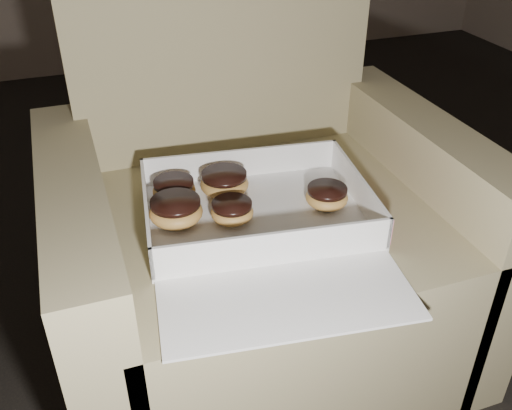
{
  "coord_description": "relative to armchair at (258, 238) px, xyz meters",
  "views": [
    {
      "loc": [
        -0.33,
        -0.6,
        0.97
      ],
      "look_at": [
        -0.03,
        0.23,
        0.4
      ],
      "focal_mm": 40.0,
      "sensor_mm": 36.0,
      "label": 1
    }
  ],
  "objects": [
    {
      "name": "armchair",
      "position": [
        0.0,
        0.0,
        0.0
      ],
      "size": [
        0.8,
        0.68,
        0.84
      ],
      "color": "#9C8E63",
      "rests_on": "floor"
    },
    {
      "name": "donut_a",
      "position": [
        -0.08,
        -0.09,
        0.14
      ],
      "size": [
        0.08,
        0.08,
        0.04
      ],
      "color": "gold",
      "rests_on": "bakery_box"
    },
    {
      "name": "crumb_c",
      "position": [
        -0.11,
        -0.15,
        0.12
      ],
      "size": [
        0.01,
        0.01,
        0.0
      ],
      "primitive_type": "ellipsoid",
      "color": "black",
      "rests_on": "bakery_box"
    },
    {
      "name": "donut_e",
      "position": [
        -0.18,
        -0.06,
        0.14
      ],
      "size": [
        0.1,
        0.1,
        0.05
      ],
      "color": "gold",
      "rests_on": "bakery_box"
    },
    {
      "name": "crumb_b",
      "position": [
        0.1,
        -0.12,
        0.12
      ],
      "size": [
        0.01,
        0.01,
        0.0
      ],
      "primitive_type": "ellipsoid",
      "color": "black",
      "rests_on": "bakery_box"
    },
    {
      "name": "crumb_a",
      "position": [
        0.08,
        -0.18,
        0.12
      ],
      "size": [
        0.01,
        0.01,
        0.0
      ],
      "primitive_type": "ellipsoid",
      "color": "black",
      "rests_on": "bakery_box"
    },
    {
      "name": "donut_d",
      "position": [
        -0.07,
        0.01,
        0.14
      ],
      "size": [
        0.09,
        0.09,
        0.05
      ],
      "color": "gold",
      "rests_on": "bakery_box"
    },
    {
      "name": "donut_b",
      "position": [
        0.1,
        -0.1,
        0.14
      ],
      "size": [
        0.08,
        0.08,
        0.04
      ],
      "color": "gold",
      "rests_on": "bakery_box"
    },
    {
      "name": "donut_c",
      "position": [
        -0.16,
        0.02,
        0.14
      ],
      "size": [
        0.08,
        0.08,
        0.04
      ],
      "color": "gold",
      "rests_on": "bakery_box"
    },
    {
      "name": "bakery_box",
      "position": [
        -0.04,
        -0.12,
        0.12
      ],
      "size": [
        0.46,
        0.52,
        0.07
      ],
      "rotation": [
        0.0,
        0.0,
        -0.13
      ],
      "color": "white",
      "rests_on": "armchair"
    },
    {
      "name": "crumb_d",
      "position": [
        0.04,
        -0.2,
        0.12
      ],
      "size": [
        0.01,
        0.01,
        0.0
      ],
      "primitive_type": "ellipsoid",
      "color": "black",
      "rests_on": "bakery_box"
    }
  ]
}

